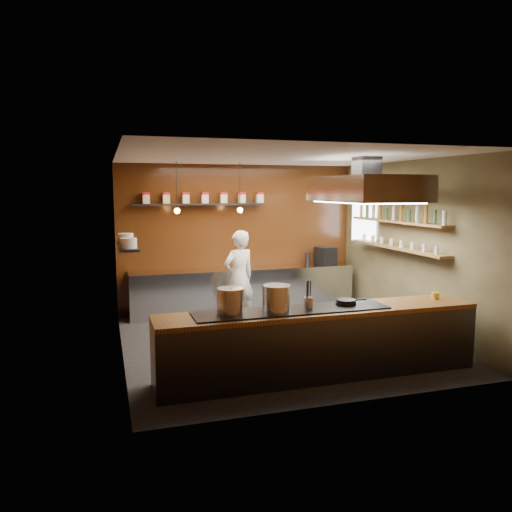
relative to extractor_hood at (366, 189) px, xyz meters
name	(u,v)px	position (x,y,z in m)	size (l,w,h in m)	color
floor	(279,341)	(-1.30, 0.40, -2.51)	(5.00, 5.00, 0.00)	black
back_wall	(239,237)	(-1.30, 2.90, -1.01)	(5.00, 5.00, 0.00)	#391D0A
left_wall	(119,257)	(-3.80, 0.40, -1.01)	(5.00, 5.00, 0.00)	#391D0A
right_wall	(414,246)	(1.20, 0.40, -1.01)	(5.00, 5.00, 0.00)	#423D25
ceiling	(280,157)	(-1.30, 0.40, 0.49)	(5.00, 5.00, 0.00)	silver
window_pane	(364,218)	(1.15, 2.10, -0.61)	(1.00, 1.00, 0.00)	white
prep_counter	(244,290)	(-1.30, 2.57, -2.06)	(4.60, 0.65, 0.90)	silver
pass_counter	(320,342)	(-1.30, -1.20, -2.04)	(4.40, 0.72, 0.94)	#38383D
tin_shelf	(197,204)	(-2.20, 2.76, -0.31)	(2.60, 0.26, 0.04)	black
plate_shelf	(127,246)	(-3.64, 1.40, -0.96)	(0.30, 1.40, 0.04)	black
bottle_shelf_upper	(397,222)	(1.04, 0.70, -0.59)	(0.26, 2.80, 0.04)	olive
bottle_shelf_lower	(396,248)	(1.04, 0.70, -1.06)	(0.26, 2.80, 0.04)	olive
extractor_hood	(366,189)	(0.00, 0.00, 0.00)	(1.20, 2.00, 0.72)	#38383D
pendant_left	(177,208)	(-2.70, 2.10, -0.35)	(0.10, 0.10, 0.95)	black
pendant_right	(240,207)	(-1.50, 2.10, -0.35)	(0.10, 0.10, 0.95)	black
storage_tins	(205,198)	(-2.05, 2.76, -0.17)	(2.43, 0.13, 0.22)	beige
plate_stacks	(127,240)	(-3.64, 1.40, -0.86)	(0.26, 1.16, 0.16)	silver
bottles	(397,214)	(1.04, 0.70, -0.45)	(0.06, 2.66, 0.24)	silver
wine_glasses	(396,243)	(1.04, 0.70, -0.97)	(0.07, 2.37, 0.13)	silver
stockpot_large	(231,301)	(-2.52, -1.19, -1.40)	(0.34, 0.34, 0.33)	#B0B3B7
stockpot_small	(276,298)	(-1.93, -1.23, -1.39)	(0.37, 0.37, 0.34)	silver
utensil_crock	(309,303)	(-1.49, -1.25, -1.48)	(0.12, 0.12, 0.16)	#B4B7BC
frying_pan	(346,302)	(-0.89, -1.14, -1.53)	(0.45, 0.28, 0.07)	black
butter_jar	(435,296)	(0.54, -1.12, -1.54)	(0.10, 0.10, 0.09)	yellow
espresso_machine	(326,255)	(0.54, 2.61, -1.42)	(0.37, 0.35, 0.37)	black
chef	(239,278)	(-1.64, 1.67, -1.63)	(0.64, 0.42, 1.75)	white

